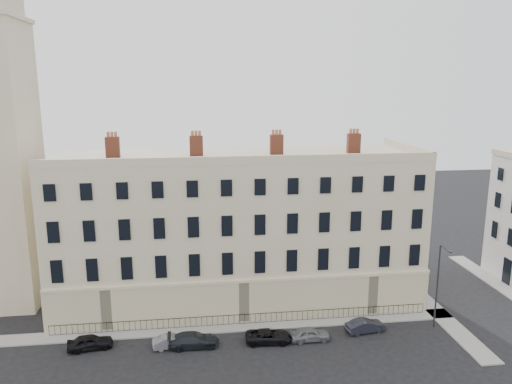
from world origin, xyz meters
TOP-DOWN VIEW (x-y plane):
  - ground at (0.00, 0.00)m, footprint 160.00×160.00m
  - terrace at (-5.97, 11.97)m, footprint 36.22×12.22m
  - pavement_terrace at (-10.00, 5.00)m, footprint 48.00×2.00m
  - pavement_east_return at (13.00, 8.00)m, footprint 2.00×24.00m
  - pavement_adjacent at (23.00, 10.00)m, footprint 2.00×20.00m
  - railings at (-6.00, 5.40)m, footprint 35.00×0.04m
  - car_a at (-19.46, 2.78)m, footprint 3.93×2.10m
  - car_b at (-12.57, 2.18)m, footprint 3.47×1.68m
  - car_c at (-10.76, 2.04)m, footprint 4.38×1.81m
  - car_d at (-4.27, 1.95)m, footprint 4.18×2.14m
  - car_e at (-0.65, 1.78)m, footprint 3.52×1.45m
  - car_f at (4.71, 2.63)m, footprint 3.78×1.83m
  - streetlamp at (11.35, 2.63)m, footprint 0.36×1.72m

SIDE VIEW (x-z plane):
  - ground at x=0.00m, z-range 0.00..0.00m
  - pavement_terrace at x=-10.00m, z-range 0.00..0.12m
  - pavement_east_return at x=13.00m, z-range 0.00..0.12m
  - pavement_adjacent at x=23.00m, z-range 0.00..0.12m
  - car_b at x=-12.57m, z-range 0.00..1.10m
  - railings at x=-6.00m, z-range 0.07..1.03m
  - car_d at x=-4.27m, z-range 0.00..1.13m
  - car_f at x=4.71m, z-range 0.00..1.19m
  - car_e at x=-0.65m, z-range 0.00..1.19m
  - car_c at x=-10.76m, z-range 0.00..1.27m
  - car_a at x=-19.46m, z-range 0.00..1.27m
  - streetlamp at x=11.35m, z-range 0.43..8.38m
  - terrace at x=-5.97m, z-range -1.00..16.00m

